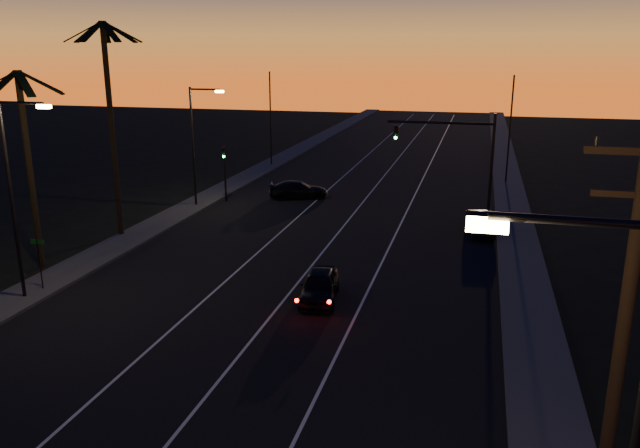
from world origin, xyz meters
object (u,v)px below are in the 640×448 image
(signal_mast, at_px, (456,146))
(right_car, at_px, (480,223))
(lead_car, at_px, (319,285))
(utility_pole, at_px, (621,348))
(cross_car, at_px, (298,190))

(signal_mast, bearing_deg, right_car, -65.22)
(signal_mast, bearing_deg, lead_car, -106.96)
(signal_mast, xyz_separation_m, lead_car, (-5.10, -16.72, -4.09))
(signal_mast, distance_m, right_car, 6.05)
(utility_pole, distance_m, lead_car, 17.00)
(signal_mast, height_order, lead_car, signal_mast)
(lead_car, height_order, cross_car, lead_car)
(utility_pole, distance_m, cross_car, 36.48)
(utility_pole, bearing_deg, cross_car, 116.54)
(right_car, height_order, cross_car, right_car)
(utility_pole, bearing_deg, signal_mast, 98.47)
(utility_pole, distance_m, right_car, 26.49)
(cross_car, bearing_deg, signal_mast, -11.48)
(lead_car, relative_size, right_car, 1.10)
(utility_pole, bearing_deg, lead_car, 125.77)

